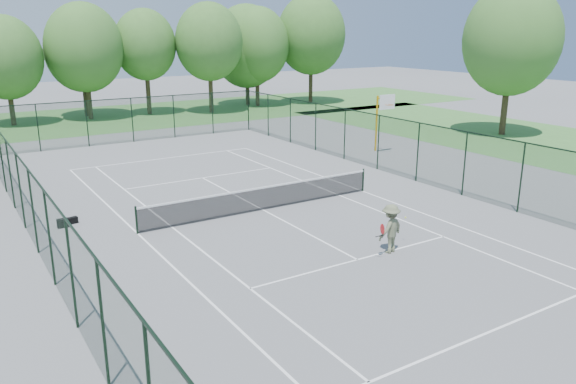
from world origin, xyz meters
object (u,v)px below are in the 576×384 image
at_px(sports_bag_a, 63,223).
at_px(tennis_player, 390,229).
at_px(basketball_goal, 382,111).
at_px(tennis_net, 263,197).

height_order(sports_bag_a, tennis_player, tennis_player).
bearing_deg(sports_bag_a, basketball_goal, 12.43).
height_order(basketball_goal, sports_bag_a, basketball_goal).
bearing_deg(tennis_net, sports_bag_a, 163.52).
xyz_separation_m(tennis_net, tennis_player, (1.37, -6.45, 0.29)).
distance_m(basketball_goal, sports_bag_a, 20.44).
bearing_deg(basketball_goal, sports_bag_a, -168.50).
relative_size(tennis_net, basketball_goal, 3.04).
distance_m(sports_bag_a, tennis_player, 12.64).
distance_m(basketball_goal, tennis_player, 16.82).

